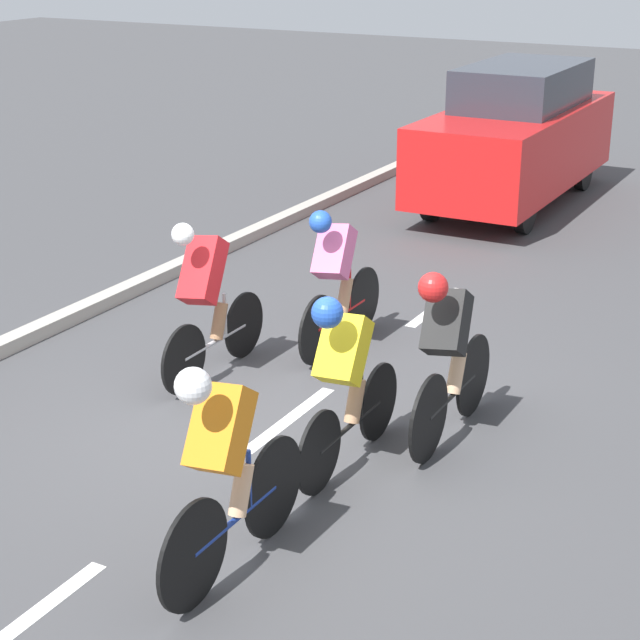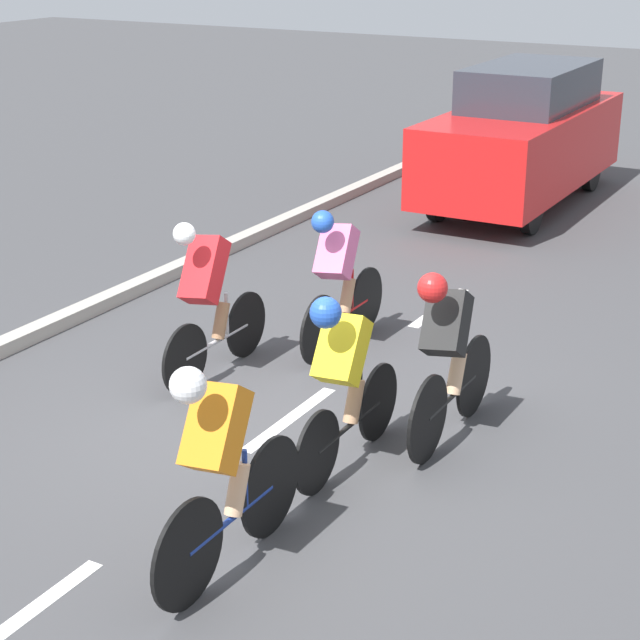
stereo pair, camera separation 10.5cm
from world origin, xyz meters
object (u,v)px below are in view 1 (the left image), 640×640
cyclist_black (447,350)px  cyclist_red (206,295)px  cyclist_pink (336,276)px  cyclist_orange (224,463)px  cyclist_yellow (344,375)px  support_car (516,135)px

cyclist_black → cyclist_red: cyclist_red is taller
cyclist_pink → cyclist_orange: size_ratio=1.00×
cyclist_yellow → cyclist_red: bearing=-27.2°
cyclist_pink → cyclist_red: size_ratio=1.02×
cyclist_yellow → cyclist_red: (1.91, -0.98, 0.01)m
cyclist_black → cyclist_orange: cyclist_orange is taller
cyclist_black → cyclist_yellow: 0.96m
cyclist_orange → support_car: size_ratio=0.36×
cyclist_orange → cyclist_pink: bearing=-72.4°
cyclist_yellow → cyclist_red: size_ratio=1.01×
cyclist_red → support_car: support_car is taller
cyclist_red → support_car: (-0.33, -7.56, 0.23)m
cyclist_pink → cyclist_black: bearing=142.1°
cyclist_red → cyclist_orange: bearing=126.3°
support_car → cyclist_orange: bearing=98.8°
cyclist_red → cyclist_yellow: bearing=152.8°
support_car → cyclist_black: bearing=105.1°
cyclist_red → support_car: 7.57m
cyclist_yellow → support_car: bearing=-79.5°
cyclist_black → cyclist_yellow: (0.50, 0.83, 0.00)m
cyclist_orange → cyclist_red: same height
cyclist_orange → cyclist_yellow: bearing=-90.2°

